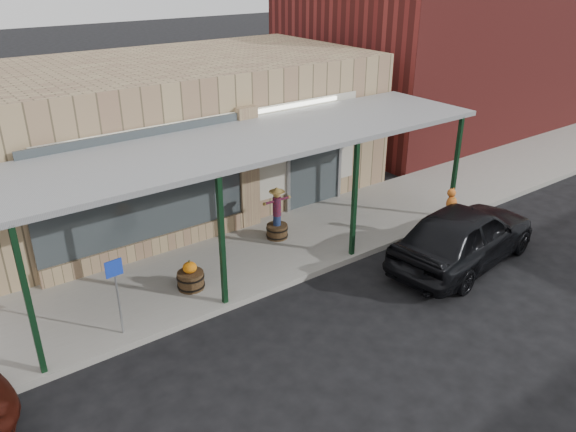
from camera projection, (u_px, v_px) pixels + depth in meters
ground at (357, 327)px, 11.36m from camera, size 120.00×120.00×0.00m
sidewalk at (258, 254)px, 13.96m from camera, size 40.00×3.20×0.15m
storefront at (171, 134)px, 16.45m from camera, size 12.00×6.25×4.20m
awning at (256, 141)px, 12.70m from camera, size 12.00×3.00×3.04m
block_buildings_near at (210, 64)px, 17.59m from camera, size 61.00×8.00×8.00m
barrel_scarecrow at (277, 221)px, 14.45m from camera, size 0.83×0.69×1.41m
barrel_pumpkin at (191, 278)px, 12.32m from camera, size 0.70×0.70×0.69m
handicap_sign at (117, 287)px, 10.49m from camera, size 0.33×0.05×1.61m
parked_sedan at (464, 235)px, 13.42m from camera, size 4.68×2.39×1.54m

